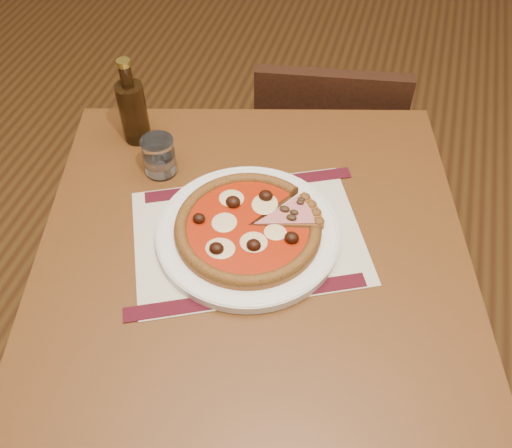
# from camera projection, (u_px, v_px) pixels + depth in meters

# --- Properties ---
(table) EXTENTS (0.98, 0.98, 0.75)m
(table) POSITION_uv_depth(u_px,v_px,m) (253.00, 274.00, 1.15)
(table) COLOR brown
(table) RESTS_ON ground
(chair_far) EXTENTS (0.44, 0.44, 0.80)m
(chair_far) POSITION_uv_depth(u_px,v_px,m) (323.00, 155.00, 1.66)
(chair_far) COLOR black
(chair_far) RESTS_ON ground
(placemat) EXTENTS (0.52, 0.46, 0.00)m
(placemat) POSITION_uv_depth(u_px,v_px,m) (248.00, 237.00, 1.08)
(placemat) COLOR beige
(placemat) RESTS_ON table
(plate) EXTENTS (0.35, 0.35, 0.02)m
(plate) POSITION_uv_depth(u_px,v_px,m) (248.00, 233.00, 1.07)
(plate) COLOR white
(plate) RESTS_ON placemat
(pizza) EXTENTS (0.27, 0.27, 0.04)m
(pizza) POSITION_uv_depth(u_px,v_px,m) (248.00, 226.00, 1.05)
(pizza) COLOR brown
(pizza) RESTS_ON plate
(ham_slice) EXTENTS (0.13, 0.11, 0.02)m
(ham_slice) POSITION_uv_depth(u_px,v_px,m) (293.00, 212.00, 1.08)
(ham_slice) COLOR brown
(ham_slice) RESTS_ON plate
(water_glass) EXTENTS (0.08, 0.08, 0.08)m
(water_glass) POSITION_uv_depth(u_px,v_px,m) (159.00, 156.00, 1.17)
(water_glass) COLOR white
(water_glass) RESTS_ON table
(bottle) EXTENTS (0.06, 0.06, 0.20)m
(bottle) POSITION_uv_depth(u_px,v_px,m) (133.00, 110.00, 1.21)
(bottle) COLOR black
(bottle) RESTS_ON table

